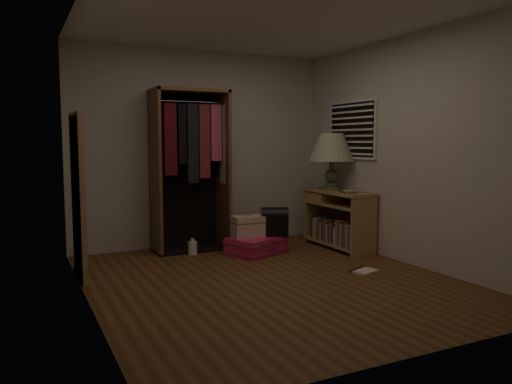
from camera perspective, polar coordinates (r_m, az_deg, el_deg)
ground at (r=5.12m, az=1.69°, el=-10.08°), size 4.00×4.00×0.00m
room_walls at (r=5.00m, az=2.27°, el=6.94°), size 3.52×4.02×2.60m
console_bookshelf at (r=6.69m, az=9.25°, el=-2.91°), size 0.42×1.12×0.75m
open_wardrobe at (r=6.47m, az=-7.31°, el=4.14°), size 1.02×0.50×2.05m
floor_mirror at (r=5.41m, az=-19.65°, el=-0.37°), size 0.06×0.80×1.70m
pink_suitcase at (r=6.27m, az=0.06°, el=-6.10°), size 0.84×0.74×0.21m
train_case at (r=6.24m, az=-0.95°, el=-3.92°), size 0.40×0.29×0.28m
black_bag at (r=6.31m, az=2.12°, el=-3.33°), size 0.39×0.32×0.36m
table_lamp at (r=6.74m, az=8.67°, el=4.93°), size 0.78×0.78×0.76m
brass_tray at (r=6.45m, az=10.57°, el=-0.02°), size 0.28×0.28×0.01m
ceramic_bowl at (r=6.37m, az=10.51°, el=0.02°), size 0.18×0.18×0.04m
white_jug at (r=6.28m, az=-7.26°, el=-6.33°), size 0.13×0.13×0.20m
floor_book at (r=5.57m, az=12.15°, el=-8.79°), size 0.31×0.28×0.02m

